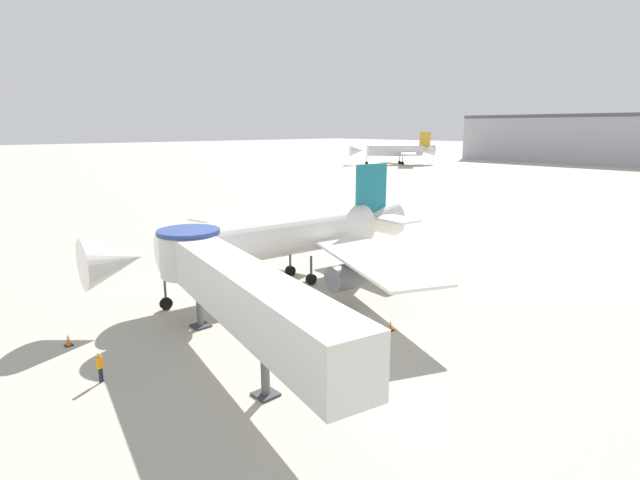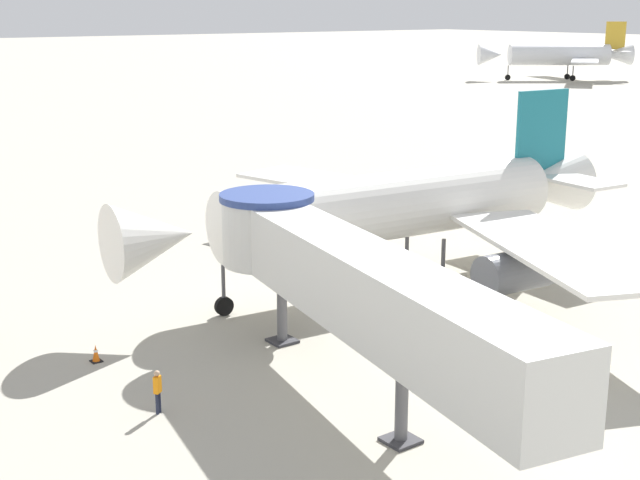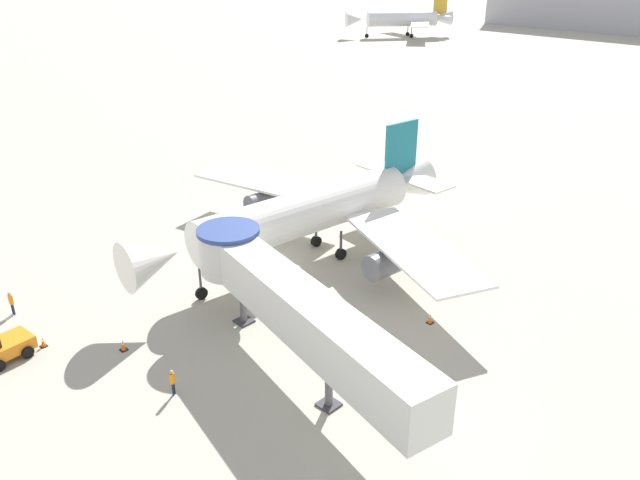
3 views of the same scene
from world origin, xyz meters
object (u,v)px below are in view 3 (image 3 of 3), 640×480
Objects in this scene: traffic_cone_starboard_wing at (430,319)px; ground_crew_wing_walker at (11,302)px; background_jet_gold_tail at (404,19)px; pushback_tug_orange at (2,347)px; main_airplane at (312,212)px; traffic_cone_apron_front at (43,342)px; traffic_cone_near_nose at (123,345)px; jet_bridge at (286,299)px; ground_crew_marshaller at (173,381)px.

ground_crew_wing_walker is (-20.66, -19.24, 0.65)m from traffic_cone_starboard_wing.
pushback_tug_orange is at bearing -24.86° from background_jet_gold_tail.
background_jet_gold_tail is (-73.42, 135.42, 3.96)m from ground_crew_wing_walker.
main_airplane reaches higher than ground_crew_wing_walker.
pushback_tug_orange is 5.03× the size of traffic_cone_apron_front.
main_airplane is at bearing -19.06° from background_jet_gold_tail.
pushback_tug_orange is 4.65× the size of traffic_cone_near_nose.
traffic_cone_near_nose is at bearing -125.78° from traffic_cone_starboard_wing.
pushback_tug_orange is at bearing -127.73° from traffic_cone_near_nose.
traffic_cone_starboard_wing is 149.57m from background_jet_gold_tail.
background_jet_gold_tail is (-90.82, 126.00, 0.39)m from jet_bridge.
traffic_cone_near_nose reaches higher than traffic_cone_apron_front.
pushback_tug_orange is 1.98× the size of ground_crew_wing_walker.
traffic_cone_starboard_wing is at bearing -15.44° from background_jet_gold_tail.
ground_crew_wing_walker is (-8.26, -20.38, -3.05)m from main_airplane.
ground_crew_wing_walker is 0.06× the size of background_jet_gold_tail.
main_airplane reaches higher than traffic_cone_starboard_wing.
main_airplane is 9.37× the size of pushback_tug_orange.
ground_crew_wing_walker is at bearing 178.26° from traffic_cone_apron_front.
traffic_cone_near_nose reaches higher than traffic_cone_starboard_wing.
main_airplane is 44.73× the size of traffic_cone_starboard_wing.
main_airplane is 12.99m from traffic_cone_starboard_wing.
traffic_cone_near_nose is (-11.55, -16.03, 0.01)m from traffic_cone_starboard_wing.
main_airplane is at bearing 141.12° from jet_bridge.
jet_bridge is 0.78× the size of background_jet_gold_tail.
traffic_cone_starboard_wing is 17.15m from ground_crew_marshaller.
main_airplane is at bearing 75.40° from pushback_tug_orange.
ground_crew_marshaller reaches higher than traffic_cone_near_nose.
ground_crew_marshaller is at bearing -63.60° from main_airplane.
background_jet_gold_tail reaches higher than ground_crew_marshaller.
traffic_cone_near_nose is (-8.29, -6.21, -4.21)m from jet_bridge.
pushback_tug_orange reaches higher than ground_crew_wing_walker.
main_airplane is 43.59× the size of traffic_cone_near_nose.
ground_crew_marshaller is (-2.45, -6.33, -3.63)m from jet_bridge.
traffic_cone_apron_front is 10.28m from ground_crew_marshaller.
pushback_tug_orange is 4.77× the size of traffic_cone_starboard_wing.
traffic_cone_starboard_wing is at bearing 54.22° from traffic_cone_near_nose.
jet_bridge is 12.44× the size of ground_crew_wing_walker.
traffic_cone_apron_front is at bearing -93.18° from main_airplane.
background_jet_gold_tail is at bearing 121.97° from traffic_cone_near_nose.
ground_crew_marshaller is 0.95× the size of ground_crew_wing_walker.
traffic_cone_apron_front is 156.79m from background_jet_gold_tail.
pushback_tug_orange is 5.35m from ground_crew_wing_walker.
traffic_cone_apron_front is 0.39× the size of ground_crew_wing_walker.
traffic_cone_starboard_wing is (12.39, -1.14, -3.70)m from main_airplane.
traffic_cone_apron_front is at bearing -130.51° from jet_bridge.
traffic_cone_starboard_wing is at bearing -142.79° from ground_crew_wing_walker.
ground_crew_wing_walker is at bearing -112.84° from ground_crew_marshaller.
traffic_cone_near_nose is (0.84, -17.18, -3.69)m from main_airplane.
traffic_cone_apron_front is (-3.06, -20.54, -3.72)m from main_airplane.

